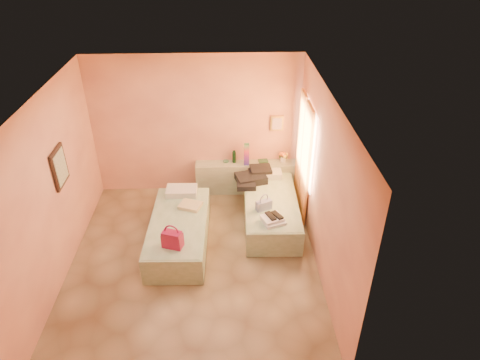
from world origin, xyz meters
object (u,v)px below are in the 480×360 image
at_px(bed_right, 271,210).
at_px(magenta_handbag, 172,239).
at_px(flower_vase, 283,156).
at_px(water_bottle, 234,157).
at_px(blue_handbag, 264,205).
at_px(towel_stack, 273,220).
at_px(green_book, 263,161).
at_px(headboard_ledge, 247,177).
at_px(bed_left, 179,232).

height_order(bed_right, magenta_handbag, magenta_handbag).
distance_m(flower_vase, magenta_handbag, 3.07).
bearing_deg(water_bottle, blue_handbag, -71.51).
relative_size(magenta_handbag, towel_stack, 0.88).
bearing_deg(flower_vase, green_book, 178.87).
height_order(headboard_ledge, bed_left, headboard_ledge).
xyz_separation_m(bed_right, water_bottle, (-0.64, 1.09, 0.52)).
xyz_separation_m(bed_right, flower_vase, (0.34, 1.09, 0.53)).
bearing_deg(blue_handbag, flower_vase, 45.89).
bearing_deg(blue_handbag, headboard_ledge, 74.61).
distance_m(water_bottle, magenta_handbag, 2.55).
relative_size(headboard_ledge, green_book, 10.88).
distance_m(green_book, magenta_handbag, 2.83).
xyz_separation_m(headboard_ledge, green_book, (0.33, 0.05, 0.34)).
bearing_deg(magenta_handbag, headboard_ledge, 79.43).
xyz_separation_m(bed_left, towel_stack, (1.59, -0.12, 0.30)).
bearing_deg(bed_left, water_bottle, 60.96).
bearing_deg(water_bottle, magenta_handbag, -113.15).
relative_size(flower_vase, towel_stack, 0.72).
height_order(bed_left, bed_right, same).
bearing_deg(green_book, blue_handbag, -101.67).
height_order(bed_left, water_bottle, water_bottle).
distance_m(bed_left, flower_vase, 2.63).
bearing_deg(flower_vase, water_bottle, 179.61).
bearing_deg(blue_handbag, towel_stack, -95.57).
bearing_deg(flower_vase, towel_stack, -101.80).
relative_size(blue_handbag, towel_stack, 0.78).
distance_m(bed_left, bed_right, 1.73).
bearing_deg(towel_stack, water_bottle, 108.58).
xyz_separation_m(bed_right, magenta_handbag, (-1.64, -1.25, 0.39)).
bearing_deg(water_bottle, flower_vase, -0.39).
bearing_deg(headboard_ledge, blue_handbag, -80.89).
xyz_separation_m(green_book, magenta_handbag, (-1.58, -2.35, -0.02)).
bearing_deg(magenta_handbag, towel_stack, 36.77).
bearing_deg(magenta_handbag, blue_handbag, 50.04).
distance_m(green_book, towel_stack, 1.81).
bearing_deg(towel_stack, bed_right, 87.21).
height_order(headboard_ledge, water_bottle, water_bottle).
bearing_deg(headboard_ledge, towel_stack, -78.71).
xyz_separation_m(green_book, flower_vase, (0.40, -0.01, 0.11)).
bearing_deg(water_bottle, bed_left, -120.43).
xyz_separation_m(headboard_ledge, flower_vase, (0.73, 0.04, 0.45)).
relative_size(bed_left, flower_vase, 7.93).
relative_size(headboard_ledge, towel_stack, 5.86).
distance_m(headboard_ledge, blue_handbag, 1.42).
bearing_deg(blue_handbag, bed_left, 165.41).
xyz_separation_m(blue_handbag, towel_stack, (0.13, -0.38, -0.04)).
bearing_deg(green_book, headboard_ledge, -179.46).
height_order(green_book, towel_stack, green_book).
height_order(headboard_ledge, towel_stack, headboard_ledge).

